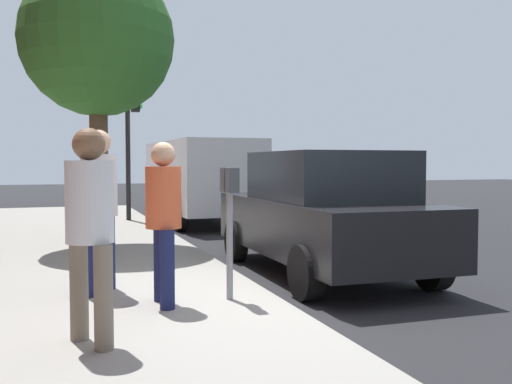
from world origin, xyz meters
The scene contains 9 objects.
ground_plane centered at (0.00, 0.00, 0.00)m, with size 80.00×80.00×0.00m, color #232326.
parking_meter centered at (-0.37, 0.54, 1.17)m, with size 0.36×0.12×1.41m.
pedestrian_at_meter centered at (-0.39, 1.25, 1.12)m, with size 0.51×0.36×1.67m.
pedestrian_bystander centered at (-1.50, 2.03, 1.17)m, with size 0.49×0.38×1.74m.
parking_officer centered at (0.41, 1.82, 1.24)m, with size 0.49×0.40×1.83m.
parked_sedan_near centered at (1.24, -1.35, 0.89)m, with size 4.41×1.99×1.77m.
parked_van_far centered at (8.78, -1.35, 1.26)m, with size 5.25×2.23×2.18m.
street_tree centered at (4.31, 1.56, 3.74)m, with size 2.68×2.68×4.97m.
traffic_signal centered at (8.76, 0.45, 2.58)m, with size 0.24×0.44×3.60m.
Camera 1 is at (-6.24, 2.26, 1.61)m, focal length 40.41 mm.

